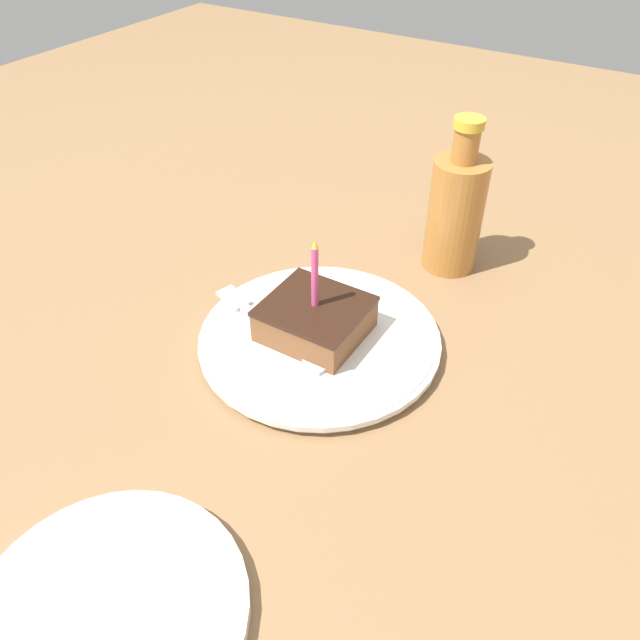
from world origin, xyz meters
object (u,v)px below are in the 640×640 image
Objects in this scene: plate at (320,339)px; bottle at (456,210)px; side_plate at (109,615)px; fork at (262,322)px; cake_slice at (315,318)px.

plate is 1.36× the size of bottle.
bottle is 0.95× the size of side_plate.
side_plate is at bearing 176.94° from bottle.
fork is (-0.02, 0.07, 0.01)m from plate.
cake_slice is 0.07m from fork.
fork is (-0.02, 0.06, -0.02)m from cake_slice.
side_plate is at bearing -175.31° from plate.
cake_slice is (-0.00, 0.01, 0.03)m from plate.
fork reaches higher than plate.
fork is 0.92× the size of bottle.
side_plate is (-0.35, -0.03, -0.03)m from cake_slice.
plate is 0.36m from side_plate.
cake_slice is 0.66× the size of fork.
cake_slice reaches higher than fork.
bottle is (0.24, -0.07, 0.04)m from cake_slice.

